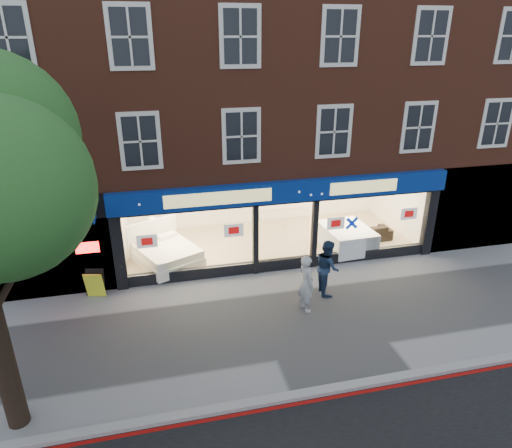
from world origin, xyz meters
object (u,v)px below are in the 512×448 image
object	(u,v)px
a_board	(95,284)
display_bed	(166,253)
pedestrian_blue	(327,267)
mattress_stack	(346,238)
pedestrian_grey	(306,283)
sofa	(364,233)

from	to	relation	value
a_board	display_bed	bearing A→B (deg)	49.02
display_bed	pedestrian_blue	bearing A→B (deg)	-56.42
mattress_stack	pedestrian_blue	world-z (taller)	pedestrian_blue
pedestrian_grey	pedestrian_blue	size ratio (longest dim) A/B	0.99
mattress_stack	a_board	distance (m)	9.13
display_bed	a_board	bearing A→B (deg)	-169.09
pedestrian_blue	display_bed	bearing A→B (deg)	63.33
sofa	mattress_stack	bearing A→B (deg)	22.58
a_board	pedestrian_blue	bearing A→B (deg)	2.39
sofa	a_board	world-z (taller)	a_board
sofa	pedestrian_grey	distance (m)	5.54
mattress_stack	pedestrian_grey	distance (m)	4.54
sofa	pedestrian_blue	world-z (taller)	pedestrian_blue
mattress_stack	a_board	size ratio (longest dim) A/B	2.43
mattress_stack	pedestrian_blue	bearing A→B (deg)	-124.55
display_bed	mattress_stack	size ratio (longest dim) A/B	1.32
a_board	mattress_stack	bearing A→B (deg)	21.73
a_board	pedestrian_grey	distance (m)	6.58
mattress_stack	pedestrian_grey	xyz separation A→B (m)	(-2.85, -3.51, 0.39)
sofa	pedestrian_grey	size ratio (longest dim) A/B	1.19
display_bed	sofa	distance (m)	7.73
display_bed	pedestrian_grey	xyz separation A→B (m)	(3.91, -3.84, 0.43)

